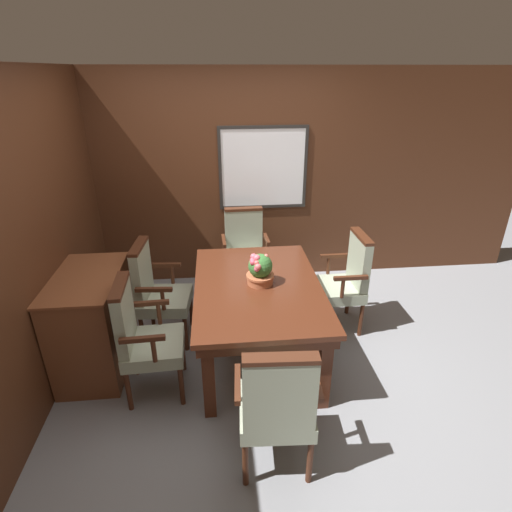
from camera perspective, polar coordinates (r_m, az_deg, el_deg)
name	(u,v)px	position (r m, az deg, el deg)	size (l,w,h in m)	color
ground_plane	(243,363)	(3.73, -1.85, -14.97)	(14.00, 14.00, 0.00)	gray
wall_back	(231,181)	(4.72, -3.55, 10.62)	(7.20, 0.08, 2.45)	#4C2816
wall_left	(30,246)	(3.38, -29.58, 1.31)	(0.06, 7.20, 2.45)	#4C2816
dining_table	(258,294)	(3.48, 0.25, -5.46)	(1.08, 1.58, 0.73)	#4C2314
chair_head_near	(277,404)	(2.61, 3.05, -20.40)	(0.54, 0.49, 1.00)	#472314
chair_right_far	(346,278)	(4.03, 12.70, -3.14)	(0.47, 0.52, 1.00)	#472314
chair_left_far	(156,289)	(3.85, -14.06, -4.66)	(0.50, 0.54, 1.00)	#472314
chair_left_near	(142,335)	(3.27, -15.91, -10.82)	(0.48, 0.53, 1.00)	#472314
chair_head_far	(245,249)	(4.56, -1.58, 0.99)	(0.53, 0.48, 1.00)	#472314
potted_plant	(260,270)	(3.39, 0.58, -2.00)	(0.24, 0.24, 0.29)	#B2603D
sideboard_cabinet	(94,322)	(3.73, -22.19, -8.75)	(0.54, 0.92, 0.88)	brown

